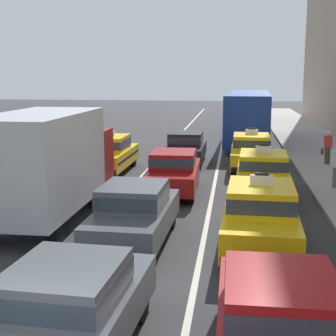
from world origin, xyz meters
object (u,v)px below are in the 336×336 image
object	(u,v)px
taxi_right_third	(263,174)
taxi_right_fourth	(251,151)
bus_right_fifth	(248,115)
sedan_center_third	(174,171)
sedan_center_second	(134,212)
pedestrian_trailing	(327,148)
sedan_center_fourth	(186,147)
taxi_left_third	(109,153)
taxi_right_second	(260,214)
sedan_right_nearest	(280,323)
sedan_center_nearest	(69,310)
box_truck_left_second	(51,161)

from	to	relation	value
taxi_right_third	taxi_right_fourth	distance (m)	5.35
bus_right_fifth	sedan_center_third	bearing A→B (deg)	-102.09
sedan_center_second	taxi_right_fourth	size ratio (longest dim) A/B	0.95
bus_right_fifth	pedestrian_trailing	bearing A→B (deg)	-65.67
sedan_center_fourth	taxi_left_third	bearing A→B (deg)	-142.53
pedestrian_trailing	taxi_right_second	bearing A→B (deg)	-107.30
sedan_center_fourth	pedestrian_trailing	bearing A→B (deg)	1.55
taxi_right_second	taxi_right_third	bearing A→B (deg)	86.32
sedan_center_fourth	sedan_right_nearest	size ratio (longest dim) A/B	1.00
sedan_center_nearest	sedan_center_third	distance (m)	11.14
taxi_left_third	sedan_right_nearest	bearing A→B (deg)	-67.04
bus_right_fifth	pedestrian_trailing	size ratio (longest dim) A/B	7.23
taxi_left_third	sedan_center_third	bearing A→B (deg)	-47.07
sedan_center_nearest	taxi_left_third	bearing A→B (deg)	102.00
sedan_center_second	sedan_right_nearest	xyz separation A→B (m)	(3.22, -5.47, 0.00)
taxi_right_third	pedestrian_trailing	bearing A→B (deg)	63.21
sedan_center_nearest	sedan_center_fourth	size ratio (longest dim) A/B	1.02
taxi_right_third	sedan_center_third	bearing A→B (deg)	173.15
box_truck_left_second	sedan_center_nearest	bearing A→B (deg)	-67.79
box_truck_left_second	sedan_center_nearest	distance (m)	8.09
sedan_right_nearest	bus_right_fifth	bearing A→B (deg)	89.70
pedestrian_trailing	box_truck_left_second	bearing A→B (deg)	-134.65
sedan_center_second	pedestrian_trailing	world-z (taller)	pedestrian_trailing
sedan_right_nearest	taxi_right_fourth	xyz separation A→B (m)	(0.07, 16.09, 0.03)
taxi_left_third	pedestrian_trailing	bearing A→B (deg)	14.94
sedan_center_nearest	sedan_right_nearest	distance (m)	3.11
sedan_center_fourth	taxi_right_third	distance (m)	7.28
taxi_right_third	pedestrian_trailing	xyz separation A→B (m)	(3.36, 6.65, 0.05)
sedan_center_nearest	taxi_right_fourth	xyz separation A→B (m)	(3.19, 16.10, 0.03)
sedan_center_second	sedan_right_nearest	world-z (taller)	same
taxi_right_second	taxi_left_third	bearing A→B (deg)	124.16
taxi_left_third	taxi_right_second	distance (m)	11.11
taxi_right_second	sedan_center_nearest	bearing A→B (deg)	-119.21
sedan_center_nearest	bus_right_fifth	world-z (taller)	bus_right_fifth
box_truck_left_second	pedestrian_trailing	distance (m)	14.02
sedan_right_nearest	pedestrian_trailing	world-z (taller)	pedestrian_trailing
taxi_right_fourth	taxi_right_third	bearing A→B (deg)	-87.28
sedan_center_second	box_truck_left_second	bearing A→B (deg)	146.09
taxi_left_third	pedestrian_trailing	world-z (taller)	taxi_left_third
sedan_right_nearest	taxi_right_third	size ratio (longest dim) A/B	0.93
bus_right_fifth	sedan_center_fourth	bearing A→B (deg)	-111.47
taxi_right_fourth	bus_right_fifth	size ratio (longest dim) A/B	0.41
sedan_center_third	taxi_right_second	bearing A→B (deg)	-62.70
sedan_right_nearest	taxi_right_second	world-z (taller)	taxi_right_second
box_truck_left_second	taxi_right_third	bearing A→B (deg)	27.07
taxi_left_third	sedan_center_nearest	world-z (taller)	taxi_left_third
taxi_right_third	sedan_right_nearest	bearing A→B (deg)	-91.74
sedan_center_second	sedan_center_fourth	world-z (taller)	same
pedestrian_trailing	taxi_right_fourth	bearing A→B (deg)	-160.15
taxi_right_third	box_truck_left_second	bearing A→B (deg)	-152.93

